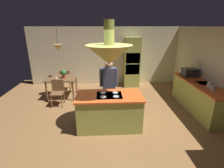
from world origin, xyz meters
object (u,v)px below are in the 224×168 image
kitchen_island (109,111)px  chair_facing_island (58,91)px  chair_by_back_wall (66,79)px  microwave_on_counter (190,72)px  canister_sugar (209,85)px  canister_flour (213,88)px  potted_plant_on_table (64,73)px  oven_tower (132,62)px  dining_table (62,80)px  cup_on_table (56,78)px  person_at_island (109,84)px

kitchen_island → chair_facing_island: bearing=139.9°
chair_by_back_wall → kitchen_island: bearing=121.6°
kitchen_island → microwave_on_counter: bearing=28.3°
chair_by_back_wall → canister_sugar: (4.54, -2.39, 0.50)m
kitchen_island → canister_sugar: 2.92m
kitchen_island → chair_by_back_wall: size_ratio=1.94×
kitchen_island → microwave_on_counter: 3.28m
canister_flour → microwave_on_counter: microwave_on_counter is taller
chair_by_back_wall → potted_plant_on_table: size_ratio=2.90×
chair_facing_island → microwave_on_counter: size_ratio=1.89×
chair_facing_island → potted_plant_on_table: potted_plant_on_table is taller
oven_tower → kitchen_island: bearing=-108.7°
potted_plant_on_table → canister_flour: potted_plant_on_table is taller
chair_by_back_wall → microwave_on_counter: 4.74m
potted_plant_on_table → canister_sugar: size_ratio=1.67×
canister_sugar → chair_facing_island: bearing=166.9°
oven_tower → chair_by_back_wall: size_ratio=2.46×
oven_tower → canister_sugar: size_ratio=11.92×
oven_tower → canister_sugar: (1.74, -2.87, -0.07)m
dining_table → chair_facing_island: 0.68m
kitchen_island → chair_facing_island: 2.22m
chair_by_back_wall → microwave_on_counter: bearing=164.7°
chair_facing_island → potted_plant_on_table: size_ratio=2.90×
cup_on_table → potted_plant_on_table: bearing=37.7°
kitchen_island → potted_plant_on_table: bearing=127.6°
person_at_island → chair_facing_island: person_at_island is taller
dining_table → potted_plant_on_table: size_ratio=3.51×
cup_on_table → microwave_on_counter: size_ratio=0.20×
person_at_island → potted_plant_on_table: 2.09m
kitchen_island → chair_by_back_wall: bearing=121.6°
dining_table → person_at_island: person_at_island is taller
dining_table → potted_plant_on_table: (0.11, -0.04, 0.27)m
dining_table → chair_facing_island: bearing=-90.0°
oven_tower → chair_facing_island: 3.38m
chair_facing_island → canister_sugar: 4.69m
oven_tower → microwave_on_counter: bearing=-44.6°
oven_tower → dining_table: oven_tower is taller
cup_on_table → canister_sugar: canister_sugar is taller
canister_flour → dining_table: bearing=157.2°
oven_tower → potted_plant_on_table: size_ratio=7.12×
chair_by_back_wall → canister_flour: canister_flour is taller
chair_facing_island → chair_by_back_wall: (0.00, 1.33, 0.00)m
microwave_on_counter → chair_by_back_wall: bearing=164.7°
kitchen_island → microwave_on_counter: size_ratio=3.67×
cup_on_table → canister_sugar: bearing=-17.8°
cup_on_table → canister_flour: bearing=-19.8°
microwave_on_counter → canister_sugar: bearing=-90.0°
chair_facing_island → cup_on_table: chair_facing_island is taller
kitchen_island → canister_sugar: (2.84, 0.37, 0.54)m
dining_table → microwave_on_counter: size_ratio=2.29×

